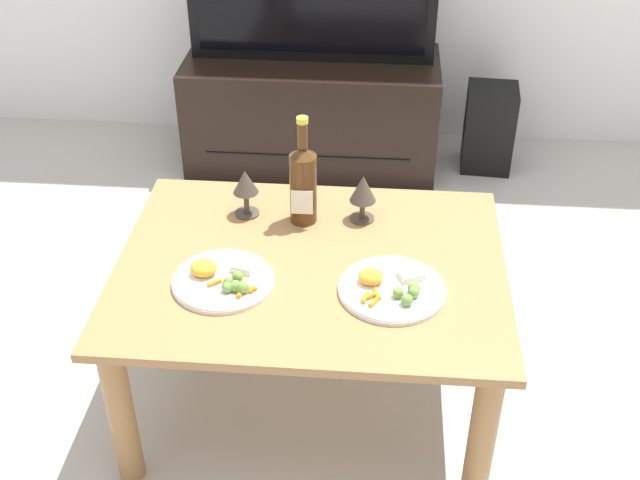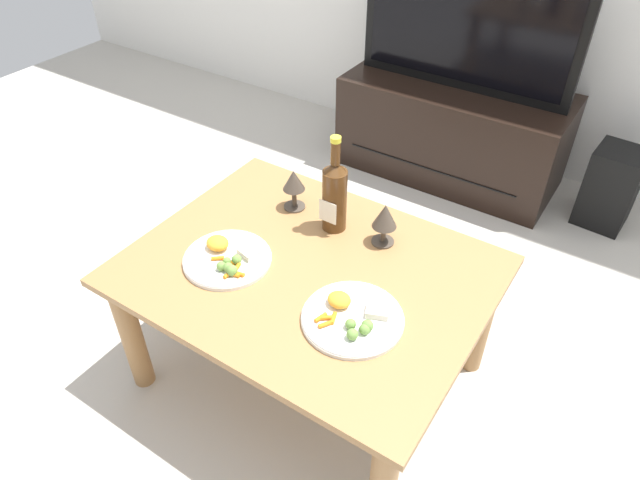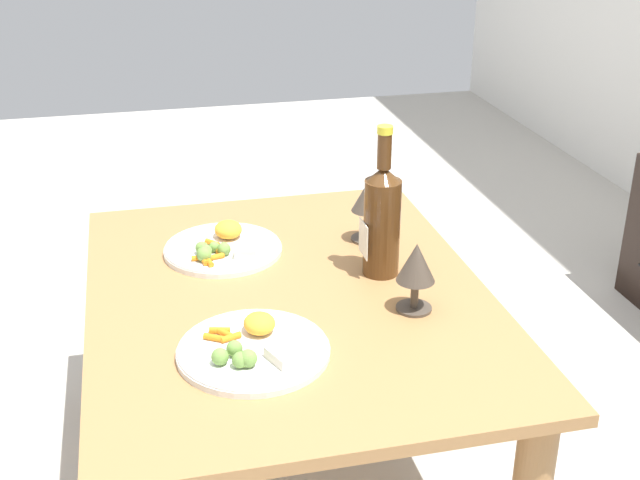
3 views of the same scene
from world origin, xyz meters
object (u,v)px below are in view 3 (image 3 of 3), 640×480
(wine_bottle, at_px, (382,217))
(goblet_right, at_px, (416,266))
(dinner_plate_right, at_px, (253,348))
(dining_table, at_px, (289,328))
(dinner_plate_left, at_px, (223,247))
(goblet_left, at_px, (367,201))

(wine_bottle, xyz_separation_m, goblet_right, (0.17, 0.02, -0.03))
(wine_bottle, relative_size, goblet_right, 2.28)
(dinner_plate_right, bearing_deg, dining_table, 153.86)
(wine_bottle, distance_m, dinner_plate_left, 0.38)
(dining_table, xyz_separation_m, goblet_left, (-0.21, 0.23, 0.19))
(goblet_left, distance_m, dinner_plate_right, 0.55)
(dining_table, height_order, dinner_plate_left, dinner_plate_left)
(goblet_left, height_order, dinner_plate_left, goblet_left)
(dinner_plate_left, height_order, dinner_plate_right, dinner_plate_left)
(dining_table, xyz_separation_m, dinner_plate_left, (-0.22, -0.11, 0.10))
(dining_table, xyz_separation_m, dinner_plate_right, (0.22, -0.11, 0.10))
(wine_bottle, relative_size, dinner_plate_left, 1.23)
(dining_table, relative_size, wine_bottle, 3.19)
(dining_table, xyz_separation_m, wine_bottle, (-0.04, 0.21, 0.22))
(wine_bottle, height_order, dinner_plate_right, wine_bottle)
(goblet_left, bearing_deg, wine_bottle, -6.05)
(goblet_left, bearing_deg, goblet_right, -0.00)
(goblet_right, xyz_separation_m, dinner_plate_left, (-0.35, -0.34, -0.08))
(wine_bottle, relative_size, dinner_plate_right, 1.18)
(wine_bottle, bearing_deg, dinner_plate_right, -50.81)
(wine_bottle, distance_m, goblet_left, 0.17)
(goblet_right, xyz_separation_m, dinner_plate_right, (0.09, -0.34, -0.08))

